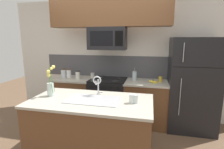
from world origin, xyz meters
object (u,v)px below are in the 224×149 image
object	(u,v)px
storage_jar_squat	(93,76)
flower_vase	(51,87)
drinking_glass	(132,99)
spare_glass	(136,99)
microwave	(108,39)
coffee_tin	(160,79)
sink_faucet	(97,83)
french_press	(134,76)
banana_bunch	(153,82)
stove_range	(108,100)
refrigerator	(192,85)
storage_jar_medium	(69,73)
storage_jar_tall	(63,73)
storage_jar_short	(78,75)

from	to	relation	value
storage_jar_squat	flower_vase	world-z (taller)	flower_vase
drinking_glass	spare_glass	bearing A→B (deg)	10.62
microwave	storage_jar_squat	xyz separation A→B (m)	(-0.35, 0.04, -0.79)
coffee_tin	sink_faucet	distance (m)	1.47
french_press	banana_bunch	bearing A→B (deg)	-17.60
stove_range	french_press	world-z (taller)	french_press
refrigerator	storage_jar_medium	world-z (taller)	refrigerator
drinking_glass	sink_faucet	bearing A→B (deg)	157.65
storage_jar_medium	spare_glass	size ratio (longest dim) A/B	1.64
storage_jar_squat	banana_bunch	world-z (taller)	storage_jar_squat
coffee_tin	storage_jar_medium	bearing A→B (deg)	-179.54
storage_jar_medium	sink_faucet	distance (m)	1.46
refrigerator	french_press	world-z (taller)	refrigerator
refrigerator	french_press	bearing A→B (deg)	177.93
microwave	flower_vase	xyz separation A→B (m)	(-0.59, -1.20, -0.71)
stove_range	refrigerator	size ratio (longest dim) A/B	0.52
coffee_tin	storage_jar_tall	bearing A→B (deg)	-179.07
flower_vase	stove_range	bearing A→B (deg)	64.44
drinking_glass	spare_glass	distance (m)	0.05
refrigerator	banana_bunch	world-z (taller)	refrigerator
refrigerator	storage_jar_tall	bearing A→B (deg)	-179.91
microwave	storage_jar_tall	world-z (taller)	microwave
microwave	spare_glass	world-z (taller)	microwave
storage_jar_squat	drinking_glass	bearing A→B (deg)	-52.46
storage_jar_short	storage_jar_medium	bearing A→B (deg)	165.53
refrigerator	storage_jar_medium	bearing A→B (deg)	179.69
refrigerator	drinking_glass	distance (m)	1.64
microwave	banana_bunch	world-z (taller)	microwave
french_press	sink_faucet	size ratio (longest dim) A/B	0.87
drinking_glass	microwave	bearing A→B (deg)	117.19
storage_jar_short	coffee_tin	bearing A→B (deg)	2.56
storage_jar_tall	french_press	world-z (taller)	french_press
coffee_tin	microwave	bearing A→B (deg)	-176.20
storage_jar_tall	storage_jar_squat	world-z (taller)	storage_jar_tall
refrigerator	coffee_tin	size ratio (longest dim) A/B	16.24
refrigerator	storage_jar_short	bearing A→B (deg)	-178.83
stove_range	storage_jar_medium	xyz separation A→B (m)	(-0.91, 0.03, 0.54)
storage_jar_short	coffee_tin	size ratio (longest dim) A/B	1.57
refrigerator	storage_jar_short	xyz separation A→B (m)	(-2.33, -0.05, 0.10)
storage_jar_short	storage_jar_tall	bearing A→B (deg)	173.12
storage_jar_short	drinking_glass	distance (m)	1.79
spare_glass	microwave	bearing A→B (deg)	119.25
storage_jar_tall	banana_bunch	xyz separation A→B (m)	(1.96, -0.08, -0.07)
storage_jar_tall	flower_vase	size ratio (longest dim) A/B	0.41
stove_range	coffee_tin	xyz separation A→B (m)	(1.07, 0.05, 0.50)
coffee_tin	spare_glass	world-z (taller)	spare_glass
storage_jar_tall	sink_faucet	xyz separation A→B (m)	(1.12, -1.05, 0.10)
storage_jar_tall	storage_jar_short	bearing A→B (deg)	-6.88
microwave	coffee_tin	xyz separation A→B (m)	(1.07, 0.07, -0.80)
storage_jar_tall	banana_bunch	size ratio (longest dim) A/B	1.03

